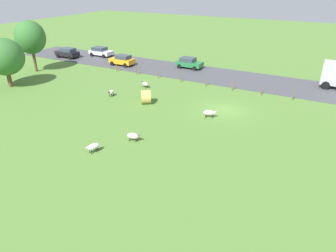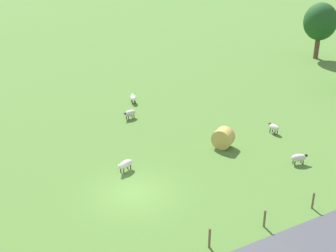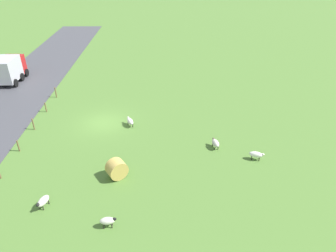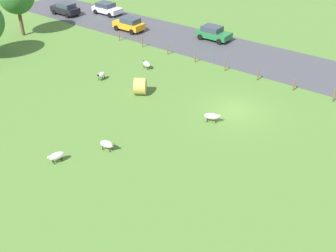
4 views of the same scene
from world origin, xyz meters
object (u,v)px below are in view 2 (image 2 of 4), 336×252
object	(u,v)px
sheep_4	(133,98)
tree_1	(320,22)
sheep_0	(274,127)
sheep_3	(130,113)
sheep_1	(125,164)
sheep_2	(299,158)
hay_bale_0	(223,138)

from	to	relation	value
sheep_4	tree_1	size ratio (longest dim) A/B	0.19
sheep_0	sheep_4	bearing A→B (deg)	-148.23
sheep_0	sheep_3	size ratio (longest dim) A/B	0.88
sheep_1	sheep_3	world-z (taller)	sheep_1
sheep_1	sheep_0	bearing A→B (deg)	88.89
sheep_0	tree_1	distance (m)	22.43
tree_1	sheep_2	bearing A→B (deg)	-47.66
sheep_2	sheep_4	distance (m)	16.06
sheep_1	hay_bale_0	bearing A→B (deg)	87.93
hay_bale_0	tree_1	distance (m)	26.30
sheep_1	sheep_3	distance (m)	8.44
sheep_4	sheep_2	bearing A→B (deg)	17.95
sheep_4	sheep_0	bearing A→B (deg)	31.77
hay_bale_0	sheep_3	bearing A→B (deg)	-154.84
hay_bale_0	sheep_1	bearing A→B (deg)	-92.07
sheep_4	hay_bale_0	xyz separation A→B (m)	(10.83, 1.97, 0.24)
sheep_1	sheep_4	world-z (taller)	sheep_1
sheep_0	tree_1	xyz separation A→B (m)	(-13.24, 17.72, 3.71)
sheep_0	sheep_1	distance (m)	12.16
sheep_2	tree_1	xyz separation A→B (m)	(-17.73, 19.46, 3.72)
sheep_2	sheep_3	world-z (taller)	sheep_3
sheep_3	tree_1	distance (m)	26.92
sheep_0	hay_bale_0	distance (m)	4.71
sheep_0	tree_1	size ratio (longest dim) A/B	0.17
sheep_2	sheep_3	bearing A→B (deg)	-151.55
sheep_3	sheep_4	bearing A→B (deg)	150.63
sheep_1	sheep_2	distance (m)	11.45
sheep_2	tree_1	world-z (taller)	tree_1
sheep_3	sheep_4	distance (m)	3.46
sheep_3	tree_1	xyz separation A→B (m)	(-5.46, 26.10, 3.73)
sheep_3	sheep_4	world-z (taller)	sheep_3
sheep_1	sheep_4	bearing A→B (deg)	152.58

